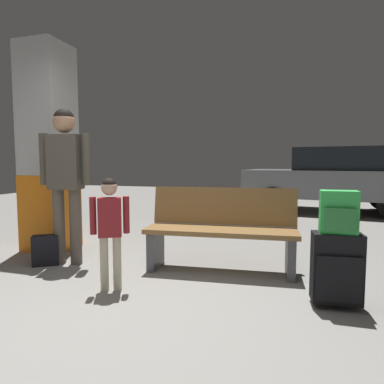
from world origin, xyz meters
TOP-DOWN VIEW (x-y plane):
  - ground_plane at (0.00, 4.00)m, footprint 18.00×18.00m
  - structural_pillar at (-1.82, 1.63)m, footprint 0.57×0.57m
  - bench at (0.58, 1.40)m, footprint 1.64×0.66m
  - suitcase at (1.66, 0.72)m, footprint 0.40×0.26m
  - backpack_bright at (1.66, 0.72)m, footprint 0.28×0.20m
  - child at (-0.26, 0.51)m, footprint 0.32×0.20m
  - adult at (-1.16, 1.11)m, footprint 0.60×0.27m
  - backpack_dark_floor at (-1.37, 0.99)m, footprint 0.32×0.30m
  - parked_car_near at (2.29, 6.42)m, footprint 4.29×2.25m

SIDE VIEW (x-z plane):
  - ground_plane at x=0.00m, z-range -0.10..0.00m
  - backpack_dark_floor at x=-1.37m, z-range 0.00..0.34m
  - suitcase at x=1.66m, z-range 0.02..0.62m
  - bench at x=0.58m, z-range 0.00..0.88m
  - child at x=-0.26m, z-range 0.12..1.15m
  - backpack_bright at x=1.66m, z-range 0.60..0.94m
  - parked_car_near at x=2.29m, z-range 0.05..1.56m
  - adult at x=-1.16m, z-range 0.21..1.97m
  - structural_pillar at x=-1.82m, z-range -0.01..2.69m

